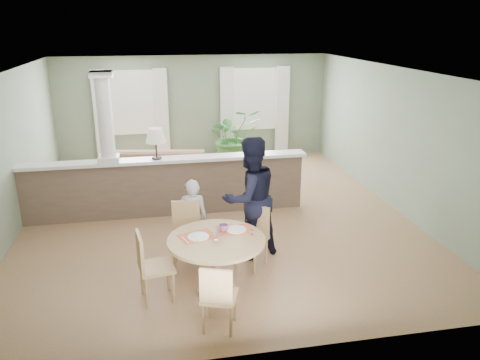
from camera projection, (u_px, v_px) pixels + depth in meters
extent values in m
plane|color=tan|center=(216.00, 215.00, 8.93)|extent=(8.00, 8.00, 0.00)
cube|color=gray|center=(194.00, 108.00, 12.22)|extent=(7.00, 0.02, 2.70)
cube|color=gray|center=(9.00, 156.00, 7.88)|extent=(0.02, 8.00, 2.70)
cube|color=gray|center=(393.00, 138.00, 9.11)|extent=(0.02, 8.00, 2.70)
cube|color=gray|center=(268.00, 243.00, 4.77)|extent=(7.00, 0.02, 2.70)
cube|color=white|center=(213.00, 70.00, 8.06)|extent=(7.00, 8.00, 0.02)
cube|color=white|center=(131.00, 103.00, 11.85)|extent=(1.10, 0.02, 1.50)
cube|color=white|center=(131.00, 103.00, 11.82)|extent=(1.22, 0.04, 1.62)
cube|color=white|center=(254.00, 99.00, 12.41)|extent=(1.10, 0.02, 1.50)
cube|color=white|center=(254.00, 99.00, 12.39)|extent=(1.22, 0.04, 1.62)
cube|color=silver|center=(101.00, 116.00, 11.73)|extent=(0.35, 0.10, 2.30)
cube|color=silver|center=(162.00, 114.00, 11.99)|extent=(0.35, 0.10, 2.30)
cube|color=silver|center=(227.00, 112.00, 12.29)|extent=(0.35, 0.10, 2.30)
cube|color=silver|center=(282.00, 110.00, 12.55)|extent=(0.35, 0.10, 2.30)
cube|color=brown|center=(167.00, 188.00, 8.79)|extent=(5.20, 0.22, 1.05)
cube|color=white|center=(165.00, 160.00, 8.61)|extent=(5.32, 0.36, 0.06)
cube|color=white|center=(109.00, 158.00, 8.41)|extent=(0.36, 0.36, 0.10)
cylinder|color=white|center=(105.00, 118.00, 8.17)|extent=(0.26, 0.26, 1.39)
cube|color=white|center=(101.00, 74.00, 7.93)|extent=(0.38, 0.38, 0.10)
cylinder|color=black|center=(157.00, 158.00, 8.57)|extent=(0.18, 0.18, 0.03)
cylinder|color=black|center=(156.00, 150.00, 8.52)|extent=(0.03, 0.03, 0.28)
cone|color=beige|center=(156.00, 135.00, 8.43)|extent=(0.36, 0.36, 0.26)
imported|color=#87674A|center=(155.00, 173.00, 10.07)|extent=(2.89, 1.51, 0.80)
imported|color=#2D6127|center=(234.00, 137.00, 11.83)|extent=(1.51, 1.37, 1.47)
cylinder|color=tan|center=(217.00, 289.00, 6.39)|extent=(0.54, 0.54, 0.04)
cylinder|color=tan|center=(217.00, 265.00, 6.27)|extent=(0.15, 0.15, 0.70)
cylinder|color=tan|center=(216.00, 240.00, 6.15)|extent=(1.30, 1.30, 0.04)
cube|color=red|center=(197.00, 236.00, 6.21)|extent=(0.55, 0.47, 0.01)
cube|color=red|center=(234.00, 230.00, 6.41)|extent=(0.47, 0.34, 0.01)
cylinder|color=white|center=(198.00, 237.00, 6.18)|extent=(0.28, 0.28, 0.01)
cylinder|color=white|center=(236.00, 229.00, 6.40)|extent=(0.28, 0.28, 0.01)
cylinder|color=white|center=(216.00, 236.00, 6.10)|extent=(0.08, 0.08, 0.09)
cube|color=silver|center=(196.00, 239.00, 6.11)|extent=(0.08, 0.18, 0.00)
cube|color=silver|center=(185.00, 240.00, 6.09)|extent=(0.09, 0.22, 0.00)
cylinder|color=white|center=(252.00, 232.00, 6.25)|extent=(0.04, 0.04, 0.07)
cylinder|color=silver|center=(252.00, 229.00, 6.24)|extent=(0.04, 0.04, 0.01)
imported|color=blue|center=(223.00, 228.00, 6.35)|extent=(0.16, 0.16, 0.10)
cube|color=tan|center=(186.00, 237.00, 6.92)|extent=(0.48, 0.48, 0.05)
cylinder|color=tan|center=(174.00, 258.00, 6.81)|extent=(0.04, 0.04, 0.45)
cylinder|color=tan|center=(199.00, 257.00, 6.84)|extent=(0.04, 0.04, 0.45)
cylinder|color=tan|center=(175.00, 247.00, 7.15)|extent=(0.04, 0.04, 0.45)
cylinder|color=tan|center=(199.00, 246.00, 7.18)|extent=(0.04, 0.04, 0.45)
cube|color=tan|center=(186.00, 216.00, 7.02)|extent=(0.42, 0.08, 0.48)
cube|color=tan|center=(251.00, 239.00, 6.92)|extent=(0.59, 0.59, 0.05)
cylinder|color=tan|center=(235.00, 255.00, 6.94)|extent=(0.04, 0.04, 0.43)
cylinder|color=tan|center=(255.00, 261.00, 6.77)|extent=(0.04, 0.04, 0.43)
cylinder|color=tan|center=(247.00, 246.00, 7.21)|extent=(0.04, 0.04, 0.43)
cylinder|color=tan|center=(266.00, 251.00, 7.04)|extent=(0.04, 0.04, 0.43)
cube|color=tan|center=(258.00, 219.00, 6.99)|extent=(0.31, 0.30, 0.45)
cube|color=tan|center=(220.00, 296.00, 5.50)|extent=(0.51, 0.51, 0.05)
cylinder|color=tan|center=(235.00, 306.00, 5.70)|extent=(0.04, 0.04, 0.41)
cylinder|color=tan|center=(210.00, 304.00, 5.75)|extent=(0.04, 0.04, 0.41)
cylinder|color=tan|center=(231.00, 322.00, 5.40)|extent=(0.04, 0.04, 0.41)
cylinder|color=tan|center=(203.00, 319.00, 5.45)|extent=(0.04, 0.04, 0.41)
cube|color=tan|center=(216.00, 287.00, 5.26)|extent=(0.37, 0.16, 0.44)
cube|color=tan|center=(157.00, 267.00, 6.08)|extent=(0.50, 0.50, 0.05)
cylinder|color=tan|center=(174.00, 288.00, 6.06)|extent=(0.04, 0.04, 0.44)
cylinder|color=tan|center=(168.00, 275.00, 6.37)|extent=(0.04, 0.04, 0.44)
cylinder|color=tan|center=(146.00, 293.00, 5.94)|extent=(0.04, 0.04, 0.44)
cylinder|color=tan|center=(142.00, 279.00, 6.26)|extent=(0.04, 0.04, 0.44)
cube|color=tan|center=(140.00, 252.00, 5.93)|extent=(0.11, 0.41, 0.47)
imported|color=#A3A4A9|center=(193.00, 219.00, 7.15)|extent=(0.49, 0.34, 1.27)
imported|color=black|center=(250.00, 198.00, 7.11)|extent=(1.12, 1.01, 1.90)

